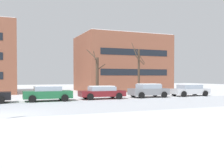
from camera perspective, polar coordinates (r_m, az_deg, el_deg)
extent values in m
plane|color=white|center=(16.05, -21.90, -6.36)|extent=(120.00, 120.00, 0.00)
cube|color=silver|center=(19.21, -21.98, -5.06)|extent=(80.00, 8.38, 0.00)
cylinder|color=black|center=(24.99, -22.66, -2.83)|extent=(0.65, 0.24, 0.64)
cylinder|color=black|center=(23.15, -22.83, -3.17)|extent=(0.65, 0.24, 0.64)
cube|color=#1E6038|center=(24.39, -13.69, -2.21)|extent=(4.28, 1.99, 0.66)
cube|color=#8C99A8|center=(24.36, -13.70, -0.96)|extent=(2.37, 1.78, 0.41)
cube|color=white|center=(24.35, -13.70, -0.41)|extent=(2.16, 1.65, 0.06)
cylinder|color=black|center=(25.54, -10.88, -2.65)|extent=(0.65, 0.24, 0.64)
cylinder|color=black|center=(23.67, -10.10, -2.97)|extent=(0.65, 0.24, 0.64)
cylinder|color=black|center=(25.23, -17.04, -2.74)|extent=(0.65, 0.24, 0.64)
cylinder|color=black|center=(23.33, -16.75, -3.08)|extent=(0.65, 0.24, 0.64)
cube|color=maroon|center=(26.00, -2.19, -2.05)|extent=(4.50, 1.91, 0.56)
cube|color=#8C99A8|center=(25.97, -2.19, -0.98)|extent=(2.49, 1.71, 0.41)
cube|color=white|center=(25.96, -2.19, -0.47)|extent=(2.27, 1.58, 0.06)
cylinder|color=black|center=(27.35, 0.09, -2.34)|extent=(0.65, 0.24, 0.64)
cylinder|color=black|center=(25.66, 1.52, -2.60)|extent=(0.65, 0.24, 0.64)
cylinder|color=black|center=(26.47, -5.78, -2.48)|extent=(0.65, 0.24, 0.64)
cylinder|color=black|center=(24.72, -4.70, -2.76)|extent=(0.65, 0.24, 0.64)
cube|color=slate|center=(28.31, 7.87, -1.64)|extent=(4.12, 1.99, 0.68)
cube|color=#8C99A8|center=(28.28, 7.87, -0.50)|extent=(2.29, 1.78, 0.45)
cube|color=white|center=(28.27, 7.88, 0.02)|extent=(2.08, 1.64, 0.06)
cylinder|color=black|center=(29.80, 9.23, -2.04)|extent=(0.65, 0.24, 0.64)
cylinder|color=black|center=(28.17, 11.16, -2.26)|extent=(0.65, 0.24, 0.64)
cylinder|color=black|center=(28.58, 4.63, -2.18)|extent=(0.65, 0.24, 0.64)
cylinder|color=black|center=(26.87, 6.35, -2.42)|extent=(0.65, 0.24, 0.64)
cube|color=silver|center=(31.25, 16.34, -1.49)|extent=(4.45, 1.92, 0.57)
cube|color=#8C99A8|center=(31.23, 16.35, -0.56)|extent=(2.47, 1.72, 0.45)
cube|color=white|center=(31.22, 16.35, -0.09)|extent=(2.24, 1.59, 0.06)
cylinder|color=black|center=(32.86, 17.37, -1.76)|extent=(0.65, 0.24, 0.64)
cylinder|color=black|center=(31.44, 19.42, -1.93)|extent=(0.65, 0.24, 0.64)
cylinder|color=black|center=(31.18, 13.23, -1.91)|extent=(0.65, 0.24, 0.64)
cylinder|color=black|center=(29.68, 15.19, -2.09)|extent=(0.65, 0.24, 0.64)
cylinder|color=#423326|center=(29.53, -3.21, 1.52)|extent=(0.34, 0.34, 4.33)
cylinder|color=#423326|center=(29.52, -3.80, 6.17)|extent=(0.10, 0.72, 1.01)
cylinder|color=#423326|center=(29.07, -4.33, 6.33)|extent=(0.80, 1.53, 1.23)
cylinder|color=#423326|center=(30.03, -2.45, 3.59)|extent=(0.77, 1.16, 0.78)
cylinder|color=#423326|center=(31.49, 5.78, 2.50)|extent=(0.25, 0.25, 5.41)
cylinder|color=#423326|center=(31.34, 4.82, 7.34)|extent=(0.15, 1.30, 1.80)
cylinder|color=#423326|center=(31.00, 5.94, 5.17)|extent=(1.15, 0.48, 1.18)
cylinder|color=#423326|center=(31.02, 6.01, 6.02)|extent=(1.19, 0.42, 1.76)
cube|color=brown|center=(42.16, 2.07, 4.37)|extent=(13.21, 9.52, 8.50)
cube|color=white|center=(42.59, 2.08, 10.16)|extent=(12.94, 9.33, 0.10)
cube|color=black|center=(37.82, 5.06, 2.54)|extent=(10.56, 0.04, 0.90)
cube|color=black|center=(37.97, 5.07, 6.82)|extent=(10.56, 0.04, 0.90)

